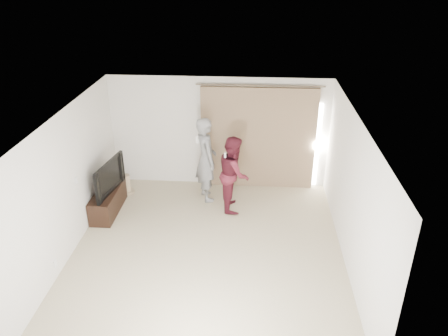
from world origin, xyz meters
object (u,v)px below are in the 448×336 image
at_px(tv_console, 108,201).
at_px(tv, 105,176).
at_px(person_woman, 234,173).
at_px(person_man, 206,159).

distance_m(tv_console, tv, 0.59).
bearing_deg(tv, tv_console, 0.00).
bearing_deg(tv_console, tv, 0.00).
bearing_deg(person_woman, person_man, 149.91).
bearing_deg(tv, person_man, -61.02).
relative_size(person_man, person_woman, 1.16).
bearing_deg(person_woman, tv_console, -172.18).
height_order(tv_console, person_man, person_man).
bearing_deg(person_man, tv, -160.32).
bearing_deg(tv, person_woman, -72.87).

